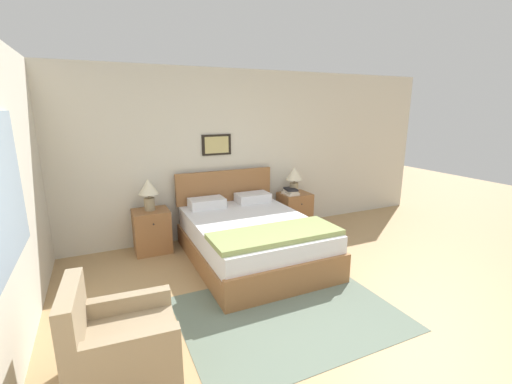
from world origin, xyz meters
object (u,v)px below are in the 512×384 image
bed (252,238)px  nightstand_by_door (294,211)px  armchair (119,347)px  table_lamp_near_window (148,190)px  table_lamp_by_door (294,176)px  nightstand_near_window (152,231)px

bed → nightstand_by_door: bearing=35.5°
armchair → table_lamp_near_window: table_lamp_near_window is taller
bed → table_lamp_near_window: bearing=143.9°
table_lamp_near_window → table_lamp_by_door: same height
nightstand_by_door → table_lamp_by_door: table_lamp_by_door is taller
table_lamp_by_door → table_lamp_near_window: bearing=180.0°
nightstand_by_door → armchair: bearing=-141.2°
nightstand_by_door → table_lamp_near_window: 2.44m
armchair → nightstand_near_window: (0.59, 2.38, 0.03)m
table_lamp_by_door → bed: bearing=-143.7°
nightstand_near_window → table_lamp_by_door: bearing=0.5°
bed → table_lamp_by_door: (1.18, 0.86, 0.60)m
armchair → nightstand_by_door: size_ratio=1.34×
nightstand_near_window → table_lamp_near_window: table_lamp_near_window is taller
armchair → table_lamp_near_window: size_ratio=1.83×
nightstand_near_window → nightstand_by_door: (2.37, 0.00, 0.00)m
table_lamp_near_window → table_lamp_by_door: size_ratio=1.00×
armchair → table_lamp_by_door: size_ratio=1.83×
nightstand_by_door → nightstand_near_window: bearing=180.0°
nightstand_by_door → table_lamp_by_door: bearing=111.8°
nightstand_near_window → table_lamp_near_window: (-0.00, 0.02, 0.60)m
nightstand_near_window → nightstand_by_door: same height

